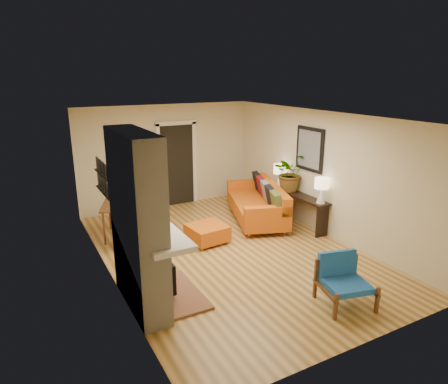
{
  "coord_description": "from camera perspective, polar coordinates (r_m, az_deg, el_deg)",
  "views": [
    {
      "loc": [
        -3.48,
        -6.21,
        3.33
      ],
      "look_at": [
        0.0,
        0.2,
        1.15
      ],
      "focal_mm": 32.0,
      "sensor_mm": 36.0,
      "label": 1
    }
  ],
  "objects": [
    {
      "name": "fireplace",
      "position": [
        5.81,
        -11.85,
        -4.82
      ],
      "size": [
        1.09,
        1.68,
        2.6
      ],
      "color": "white",
      "rests_on": "ground"
    },
    {
      "name": "lamp_far",
      "position": [
        9.56,
        7.97,
        2.76
      ],
      "size": [
        0.3,
        0.3,
        0.54
      ],
      "color": "white",
      "rests_on": "console_table"
    },
    {
      "name": "ottoman",
      "position": [
        8.19,
        -2.42,
        -5.78
      ],
      "size": [
        0.79,
        0.79,
        0.36
      ],
      "color": "silver",
      "rests_on": "ground"
    },
    {
      "name": "blue_chair",
      "position": [
        6.34,
        16.59,
        -11.6
      ],
      "size": [
        0.85,
        0.84,
        0.74
      ],
      "color": "brown",
      "rests_on": "ground"
    },
    {
      "name": "houseplant",
      "position": [
        9.22,
        9.43,
        2.81
      ],
      "size": [
        0.89,
        0.81,
        0.88
      ],
      "primitive_type": "imported",
      "rotation": [
        0.0,
        0.0,
        0.17
      ],
      "color": "#1E5919",
      "rests_on": "console_table"
    },
    {
      "name": "sofa",
      "position": [
        9.41,
        5.14,
        -1.53
      ],
      "size": [
        1.74,
        2.55,
        0.92
      ],
      "color": "silver",
      "rests_on": "ground"
    },
    {
      "name": "lamp_near",
      "position": [
        8.48,
        13.77,
        0.64
      ],
      "size": [
        0.3,
        0.3,
        0.54
      ],
      "color": "white",
      "rests_on": "console_table"
    },
    {
      "name": "dining_table",
      "position": [
        8.61,
        -14.25,
        -2.51
      ],
      "size": [
        1.1,
        1.68,
        0.89
      ],
      "color": "brown",
      "rests_on": "ground"
    },
    {
      "name": "room_shell",
      "position": [
        9.97,
        -3.63,
        4.5
      ],
      "size": [
        6.5,
        6.5,
        6.5
      ],
      "color": "tan",
      "rests_on": "ground"
    },
    {
      "name": "console_table",
      "position": [
        9.17,
        10.4,
        -1.12
      ],
      "size": [
        0.34,
        1.85,
        0.72
      ],
      "color": "black",
      "rests_on": "ground"
    }
  ]
}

